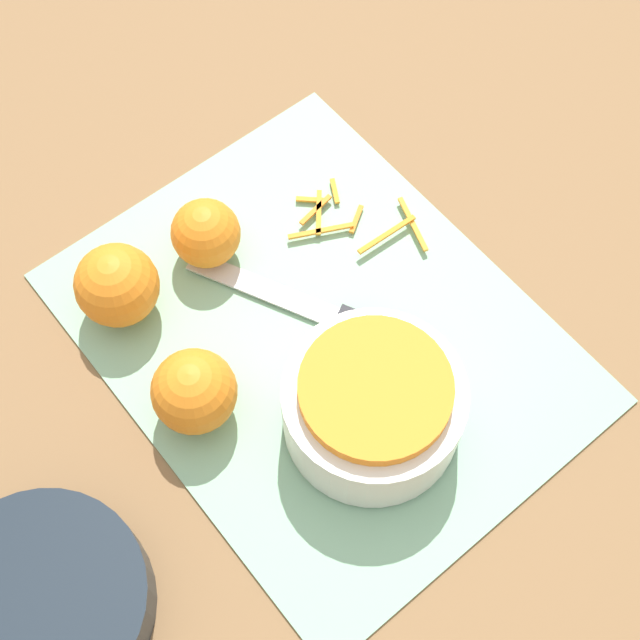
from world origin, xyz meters
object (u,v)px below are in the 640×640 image
Objects in this scene: bowl_dark at (42,604)px; orange_right at (206,233)px; bowl_speckled at (373,405)px; orange_left at (194,391)px; orange_back at (117,285)px; knife at (353,323)px.

orange_right is at bearing -57.57° from bowl_dark.
bowl_dark is (0.05, 0.31, -0.02)m from bowl_speckled.
bowl_speckled is 2.34× the size of orange_right.
bowl_dark is 2.62× the size of orange_right.
bowl_speckled is at bearing -134.28° from orange_left.
orange_right is at bearing -91.38° from orange_back.
orange_right is at bearing -39.13° from orange_left.
orange_left is 0.97× the size of orange_back.
bowl_dark reaches higher than knife.
orange_left is at bearing 45.72° from bowl_speckled.
bowl_dark is 0.21m from orange_left.
orange_left is at bearing 140.87° from orange_right.
orange_right is at bearing -5.87° from knife.
bowl_dark is 2.24× the size of orange_back.
orange_left is (0.02, 0.16, 0.03)m from knife.
bowl_dark is 0.36m from knife.
bowl_speckled is 2.00× the size of orange_back.
bowl_speckled is at bearing -156.22° from orange_back.
bowl_speckled is 0.10m from knife.
knife is (0.04, -0.36, -0.01)m from bowl_dark.
orange_right reaches higher than bowl_dark.
orange_left is at bearing 177.36° from orange_back.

